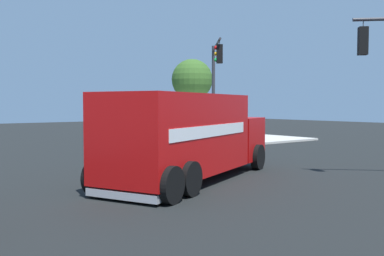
# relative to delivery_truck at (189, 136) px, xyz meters

# --- Properties ---
(ground_plane) EXTENTS (100.00, 100.00, 0.00)m
(ground_plane) POSITION_rel_delivery_truck_xyz_m (-0.47, -0.78, -1.52)
(ground_plane) COLOR black
(sidewalk_corner_near) EXTENTS (10.35, 10.35, 0.14)m
(sidewalk_corner_near) POSITION_rel_delivery_truck_xyz_m (-12.40, -12.71, -1.45)
(sidewalk_corner_near) COLOR beige
(sidewalk_corner_near) RESTS_ON ground
(delivery_truck) EXTENTS (8.58, 5.76, 2.92)m
(delivery_truck) POSITION_rel_delivery_truck_xyz_m (0.00, 0.00, 0.00)
(delivery_truck) COLOR red
(delivery_truck) RESTS_ON ground
(traffic_light_secondary) EXTENTS (2.86, 3.81, 5.99)m
(traffic_light_secondary) POSITION_rel_delivery_truck_xyz_m (-7.43, -7.25, 2.58)
(traffic_light_secondary) COLOR #38383D
(traffic_light_secondary) RESTS_ON sidewalk_corner_near
(pedestrian_near_corner) EXTENTS (0.34, 0.49, 1.69)m
(pedestrian_near_corner) POSITION_rel_delivery_truck_xyz_m (-11.35, -9.97, -0.42)
(pedestrian_near_corner) COLOR gray
(pedestrian_near_corner) RESTS_ON sidewalk_corner_near
(picket_fence_run) EXTENTS (7.30, 0.05, 0.95)m
(picket_fence_run) POSITION_rel_delivery_truck_xyz_m (-12.40, -17.64, -0.90)
(picket_fence_run) COLOR silver
(picket_fence_run) RESTS_ON sidewalk_corner_near
(shade_tree_near) EXTENTS (3.33, 3.33, 6.13)m
(shade_tree_near) POSITION_rel_delivery_truck_xyz_m (-12.72, -16.25, 3.06)
(shade_tree_near) COLOR brown
(shade_tree_near) RESTS_ON sidewalk_corner_near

